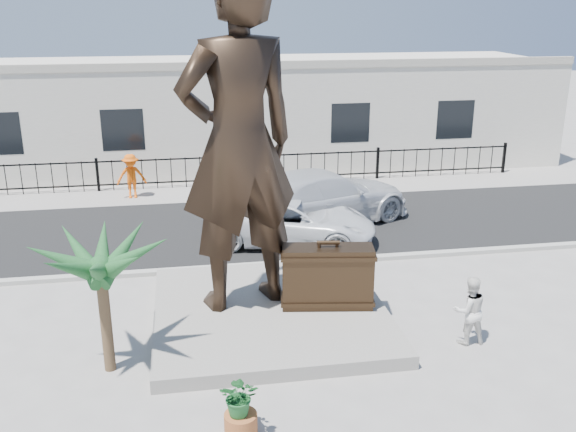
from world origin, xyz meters
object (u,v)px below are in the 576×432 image
Objects in this scene: statue at (238,144)px; suitcase at (327,277)px; car_white at (293,221)px; tourist at (469,310)px.

statue is 3.60m from suitcase.
car_white is at bearing 97.87° from suitcase.
suitcase is 1.35× the size of tourist.
tourist is 0.31× the size of car_white.
statue is 6.03m from tourist.
suitcase reaches higher than car_white.
car_white is (1.95, 4.26, -3.33)m from statue.
tourist is (2.69, -1.61, -0.26)m from suitcase.
tourist reaches higher than car_white.
statue reaches higher than tourist.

